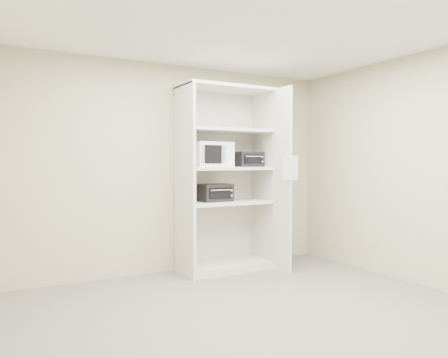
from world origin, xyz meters
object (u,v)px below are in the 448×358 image
toaster_oven_upper (248,159)px  shelving_unit (229,185)px  microwave (209,155)px  toaster_oven_lower (215,193)px

toaster_oven_upper → shelving_unit: bearing=-169.8°
microwave → toaster_oven_upper: bearing=-5.8°
microwave → toaster_oven_lower: bearing=-25.9°
shelving_unit → toaster_oven_lower: bearing=174.8°
shelving_unit → toaster_oven_upper: bearing=9.2°
shelving_unit → toaster_oven_upper: 0.49m
toaster_oven_upper → toaster_oven_lower: size_ratio=0.87×
microwave → toaster_oven_upper: 0.62m
microwave → toaster_oven_upper: microwave is taller
microwave → toaster_oven_upper: (0.62, 0.01, -0.06)m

